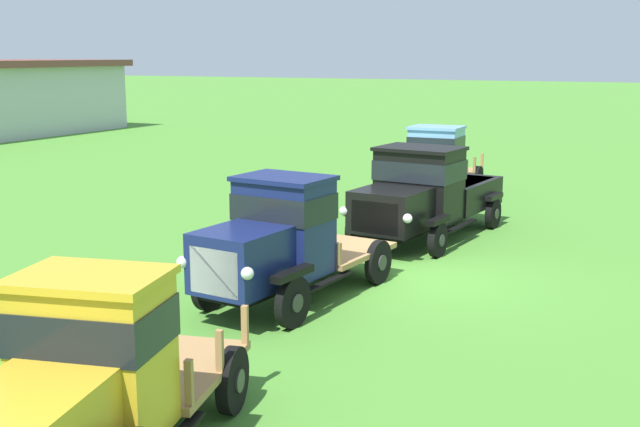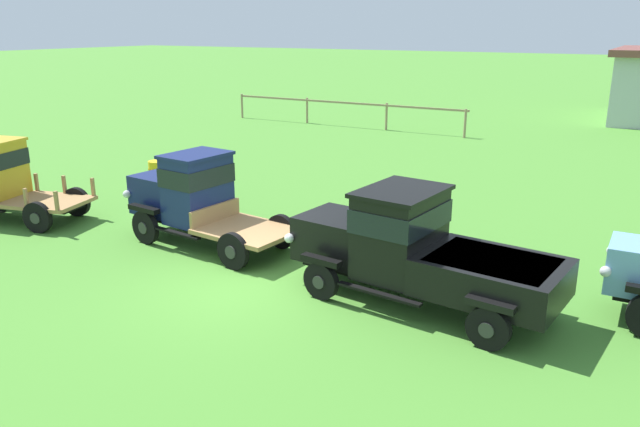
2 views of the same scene
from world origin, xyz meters
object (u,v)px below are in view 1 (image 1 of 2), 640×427
vintage_truck_far_side (434,162)px  vintage_truck_midrow_center (425,193)px  vintage_truck_foreground_near (86,385)px  vintage_truck_second_in_line (278,240)px

vintage_truck_far_side → vintage_truck_midrow_center: bearing=-164.5°
vintage_truck_foreground_near → vintage_truck_far_side: 17.39m
vintage_truck_foreground_near → vintage_truck_far_side: size_ratio=1.03×
vintage_truck_midrow_center → vintage_truck_far_side: bearing=15.5°
vintage_truck_second_in_line → vintage_truck_foreground_near: bearing=-168.7°
vintage_truck_midrow_center → vintage_truck_far_side: size_ratio=1.19×
vintage_truck_foreground_near → vintage_truck_midrow_center: size_ratio=0.86×
vintage_truck_second_in_line → vintage_truck_midrow_center: (6.10, -0.60, -0.08)m
vintage_truck_second_in_line → vintage_truck_far_side: bearing=4.1°
vintage_truck_second_in_line → vintage_truck_far_side: size_ratio=1.04×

